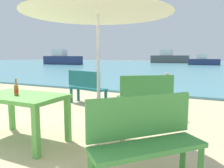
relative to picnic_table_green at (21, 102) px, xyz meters
The scene contains 13 objects.
ground_plane 0.75m from the picnic_table_green, 12.20° to the right, with size 120.00×120.00×0.00m, color #C6B287.
sea_water 29.93m from the picnic_table_green, 89.31° to the left, with size 120.00×50.00×0.08m, color teal.
picnic_table_green is the anchor object (origin of this frame).
beer_bottle_amber 0.22m from the picnic_table_green, 87.13° to the right, with size 0.07×0.07×0.26m.
patio_umbrella 1.93m from the picnic_table_green, 16.69° to the left, with size 2.10×2.10×2.30m.
side_table_wood 1.64m from the picnic_table_green, 15.23° to the left, with size 0.44×0.44×0.54m.
bench_teal_center 2.77m from the picnic_table_green, 101.07° to the left, with size 1.25×0.62×0.95m.
bench_green_left 2.15m from the picnic_table_green, ahead, with size 1.08×1.12×0.95m.
bench_green_right 2.58m from the picnic_table_green, 58.03° to the left, with size 1.18×0.99×0.95m.
swimmer_person 9.23m from the picnic_table_green, 87.74° to the left, with size 0.34×0.34×0.41m.
boat_ferry 39.12m from the picnic_table_green, 97.97° to the left, with size 6.70×1.83×2.44m.
boat_fishing_trawler 31.40m from the picnic_table_green, 88.33° to the left, with size 4.19×1.14×1.52m.
boat_sailboat 30.51m from the picnic_table_green, 127.33° to the left, with size 6.15×1.68×2.24m.
Camera 1 is at (2.40, -2.33, 1.36)m, focal length 35.08 mm.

